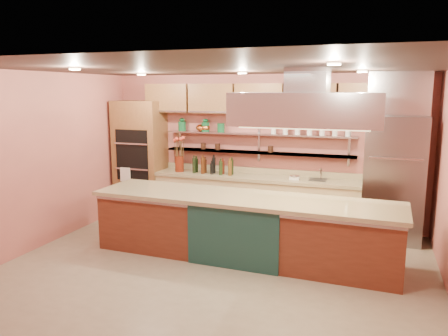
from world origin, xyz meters
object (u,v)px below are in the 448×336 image
at_px(kitchen_scale, 295,177).
at_px(green_canister, 221,128).
at_px(island, 243,227).
at_px(copper_kettle, 200,128).
at_px(refrigerator, 393,179).
at_px(flower_vase, 179,164).

distance_m(kitchen_scale, green_canister, 1.71).
bearing_deg(green_canister, kitchen_scale, -8.42).
distance_m(island, copper_kettle, 2.66).
xyz_separation_m(refrigerator, copper_kettle, (-3.56, 0.23, 0.73)).
xyz_separation_m(refrigerator, green_canister, (-3.13, 0.23, 0.75)).
height_order(flower_vase, copper_kettle, copper_kettle).
xyz_separation_m(island, flower_vase, (-1.80, 1.59, 0.61)).
bearing_deg(flower_vase, kitchen_scale, 0.00).
bearing_deg(copper_kettle, kitchen_scale, -6.55).
bearing_deg(green_canister, flower_vase, -164.38).
bearing_deg(green_canister, refrigerator, -4.20).
bearing_deg(refrigerator, flower_vase, 179.85).
distance_m(flower_vase, kitchen_scale, 2.28).
height_order(refrigerator, flower_vase, refrigerator).
relative_size(refrigerator, green_canister, 12.60).
relative_size(kitchen_scale, copper_kettle, 1.03).
bearing_deg(refrigerator, copper_kettle, 176.30).
distance_m(kitchen_scale, copper_kettle, 2.09).
xyz_separation_m(refrigerator, flower_vase, (-3.92, 0.01, 0.03)).
bearing_deg(copper_kettle, island, -51.53).
xyz_separation_m(refrigerator, island, (-2.12, -1.58, -0.58)).
bearing_deg(flower_vase, green_canister, 15.62).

